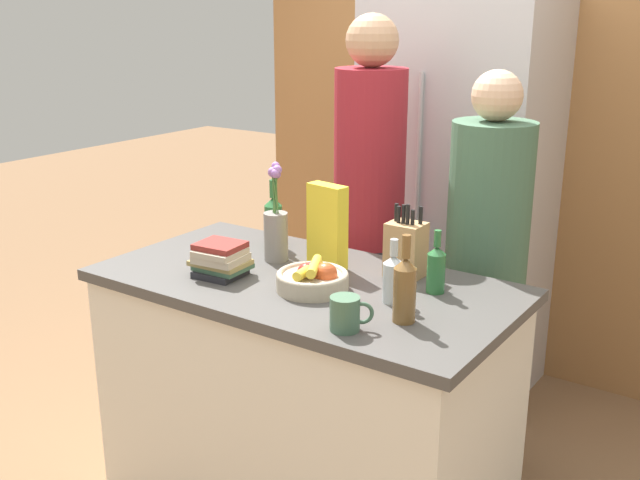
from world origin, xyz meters
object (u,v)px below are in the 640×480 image
knife_block (406,249)px  person_in_blue (486,255)px  book_stack (221,260)px  bottle_wine (273,221)px  person_at_sink (369,204)px  bottle_oil (405,288)px  flower_vase (276,228)px  fruit_bowl (313,278)px  refrigerator (458,199)px  coffee_mug (346,314)px  bottle_vinegar (436,268)px  cereal_box (327,226)px  bottle_water (393,278)px

knife_block → person_in_blue: 0.44m
book_stack → bottle_wine: (-0.06, 0.38, 0.05)m
book_stack → person_at_sink: person_at_sink is taller
bottle_oil → bottle_wine: 0.87m
flower_vase → fruit_bowl: bearing=-31.1°
refrigerator → person_in_blue: refrigerator is taller
knife_block → coffee_mug: bearing=-81.2°
book_stack → bottle_vinegar: size_ratio=0.93×
bottle_oil → cereal_box: bearing=149.0°
person_at_sink → person_in_blue: person_at_sink is taller
bottle_wine → person_at_sink: size_ratio=0.15×
bottle_water → coffee_mug: bearing=-91.1°
refrigerator → book_stack: refrigerator is taller
person_in_blue → bottle_oil: bearing=-110.2°
cereal_box → person_at_sink: (-0.10, 0.46, -0.03)m
book_stack → person_in_blue: person_in_blue is taller
coffee_mug → knife_block: bearing=98.8°
bottle_wine → person_in_blue: bearing=28.2°
bottle_water → person_at_sink: (-0.47, 0.63, 0.04)m
fruit_bowl → bottle_oil: bearing=-9.0°
fruit_bowl → bottle_wine: (-0.41, 0.31, 0.06)m
bottle_oil → person_at_sink: (-0.58, 0.75, 0.01)m
bottle_water → bottle_vinegar: bearing=64.8°
person_in_blue → knife_block: bearing=-133.2°
cereal_box → bottle_water: (0.37, -0.17, -0.07)m
coffee_mug → bottle_oil: 0.20m
fruit_bowl → person_at_sink: 0.72m
bottle_water → person_in_blue: bearing=85.1°
flower_vase → coffee_mug: bearing=-34.8°
cereal_box → bottle_vinegar: 0.45m
person_at_sink → coffee_mug: bearing=-77.0°
knife_block → bottle_water: (0.09, -0.24, -0.02)m
book_stack → bottle_oil: bottle_oil is taller
knife_block → person_at_sink: 0.55m
coffee_mug → person_at_sink: 1.02m
fruit_bowl → bottle_wine: bearing=143.0°
knife_block → bottle_oil: bearing=-62.1°
knife_block → book_stack: 0.66m
bottle_vinegar → fruit_bowl: bearing=-148.1°
flower_vase → bottle_wine: size_ratio=1.38×
knife_block → bottle_water: knife_block is taller
bottle_vinegar → person_at_sink: 0.72m
knife_block → person_in_blue: (0.14, 0.40, -0.11)m
book_stack → bottle_water: size_ratio=0.95×
knife_block → bottle_water: bearing=-70.6°
refrigerator → fruit_bowl: 1.34m
bottle_oil → knife_block: bearing=117.9°
flower_vase → person_in_blue: bearing=39.9°
fruit_bowl → knife_block: size_ratio=0.92×
bottle_vinegar → coffee_mug: bearing=-100.5°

